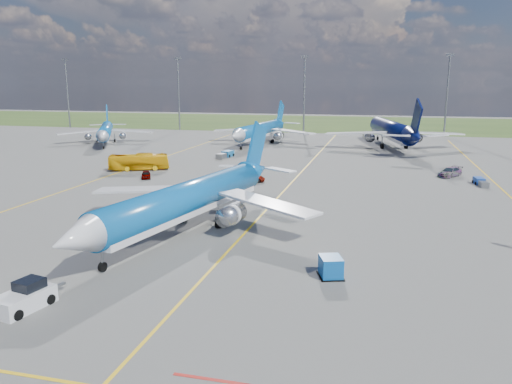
% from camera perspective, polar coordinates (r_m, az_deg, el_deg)
% --- Properties ---
extents(ground, '(400.00, 400.00, 0.00)m').
position_cam_1_polar(ground, '(44.28, -3.70, -7.29)').
color(ground, '#535351').
rests_on(ground, ground).
extents(grass_strip, '(400.00, 80.00, 0.01)m').
position_cam_1_polar(grass_strip, '(190.67, 10.30, 7.73)').
color(grass_strip, '#2D4719').
rests_on(grass_strip, ground).
extents(taxiway_lines, '(60.25, 160.00, 0.02)m').
position_cam_1_polar(taxiway_lines, '(70.15, 3.35, 0.13)').
color(taxiway_lines, yellow).
rests_on(taxiway_lines, ground).
extents(floodlight_masts, '(202.20, 0.50, 22.70)m').
position_cam_1_polar(floodlight_masts, '(149.70, 13.28, 11.19)').
color(floodlight_masts, slate).
rests_on(floodlight_masts, ground).
extents(bg_jet_nw, '(38.05, 41.36, 8.73)m').
position_cam_1_polar(bg_jet_nw, '(130.36, -16.76, 5.32)').
color(bg_jet_nw, '#0B59A2').
rests_on(bg_jet_nw, ground).
extents(bg_jet_nnw, '(32.69, 40.49, 9.79)m').
position_cam_1_polar(bg_jet_nnw, '(124.30, 0.47, 5.52)').
color(bg_jet_nnw, '#0B59A2').
rests_on(bg_jet_nnw, ground).
extents(bg_jet_n, '(42.57, 50.53, 11.58)m').
position_cam_1_polar(bg_jet_n, '(122.45, 15.15, 4.99)').
color(bg_jet_n, '#070F3D').
rests_on(bg_jet_n, ground).
extents(main_airliner, '(35.47, 42.43, 9.82)m').
position_cam_1_polar(main_airliner, '(51.80, -7.73, -4.43)').
color(main_airliner, '#0B59A2').
rests_on(main_airliner, ground).
extents(pushback_tug, '(2.79, 5.67, 1.88)m').
position_cam_1_polar(pushback_tug, '(37.62, -24.89, -10.89)').
color(pushback_tug, silver).
rests_on(pushback_tug, ground).
extents(uld_container, '(2.18, 2.43, 1.62)m').
position_cam_1_polar(uld_container, '(39.85, 8.54, -8.45)').
color(uld_container, '#0B52A2').
rests_on(uld_container, ground).
extents(apron_bus, '(10.35, 6.54, 2.87)m').
position_cam_1_polar(apron_bus, '(89.04, -13.25, 3.38)').
color(apron_bus, '#EBB00D').
rests_on(apron_bus, ground).
extents(service_car_a, '(2.74, 3.68, 1.17)m').
position_cam_1_polar(service_car_a, '(81.13, -12.45, 1.95)').
color(service_car_a, '#999999').
rests_on(service_car_a, ground).
extents(service_car_b, '(4.68, 2.67, 1.23)m').
position_cam_1_polar(service_car_b, '(76.41, -0.60, 1.63)').
color(service_car_b, '#999999').
rests_on(service_car_b, ground).
extents(service_car_c, '(4.62, 5.41, 1.49)m').
position_cam_1_polar(service_car_c, '(86.58, 21.29, 2.14)').
color(service_car_c, '#999999').
rests_on(service_car_c, ground).
extents(baggage_tug_c, '(2.34, 5.73, 1.25)m').
position_cam_1_polar(baggage_tug_c, '(101.83, -3.50, 4.30)').
color(baggage_tug_c, '#19629B').
rests_on(baggage_tug_c, ground).
extents(baggage_tug_e, '(1.65, 4.48, 0.98)m').
position_cam_1_polar(baggage_tug_e, '(81.09, 24.28, 1.04)').
color(baggage_tug_e, '#1B43A3').
rests_on(baggage_tug_e, ground).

